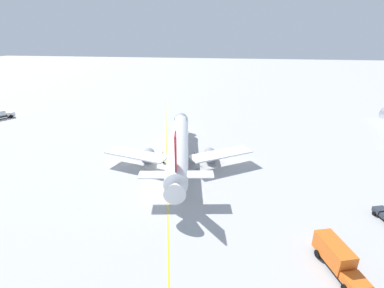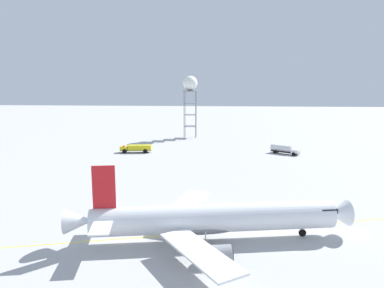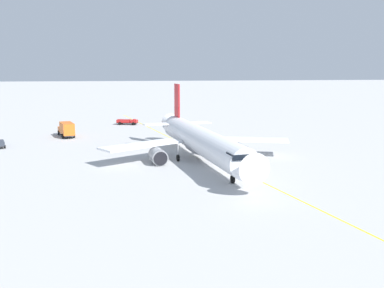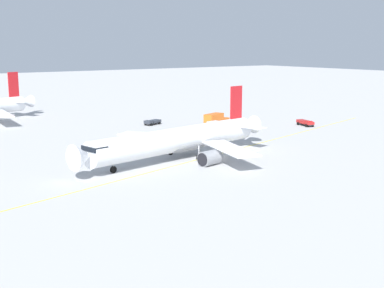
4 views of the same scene
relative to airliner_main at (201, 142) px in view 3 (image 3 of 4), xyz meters
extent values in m
plane|color=#B2B2B2|center=(-2.54, 3.55, -3.21)|extent=(600.00, 600.00, 0.00)
cylinder|color=white|center=(0.50, 0.09, 0.22)|extent=(35.74, 10.37, 4.14)
cone|color=white|center=(19.19, 3.45, 0.22)|extent=(3.65, 4.40, 3.93)
cone|color=white|center=(-18.48, -3.33, 0.52)|extent=(4.56, 4.17, 3.52)
cube|color=black|center=(17.02, 3.06, 1.15)|extent=(2.99, 3.89, 0.70)
ellipsoid|color=gray|center=(-1.25, -0.22, -0.92)|extent=(13.26, 5.93, 2.28)
cube|color=red|center=(-14.90, -2.68, 5.37)|extent=(3.19, 0.80, 6.15)
cube|color=white|center=(-15.54, 0.88, 1.05)|extent=(3.55, 5.95, 0.20)
cube|color=white|center=(-14.26, -6.24, 1.05)|extent=(3.55, 5.95, 0.20)
cube|color=white|center=(-4.28, 8.42, -0.50)|extent=(7.40, 14.53, 0.28)
cube|color=white|center=(-1.08, -9.38, -0.50)|extent=(11.30, 13.83, 0.28)
cylinder|color=gray|center=(-1.43, 6.80, -2.00)|extent=(3.93, 3.09, 2.50)
cylinder|color=black|center=(0.36, 7.13, -2.00)|extent=(0.52, 2.12, 2.12)
cylinder|color=gray|center=(1.03, -6.87, -2.00)|extent=(3.93, 3.09, 2.50)
cylinder|color=black|center=(2.83, -6.55, -2.00)|extent=(0.52, 2.12, 2.12)
cylinder|color=#9EA0A5|center=(13.80, 2.48, -1.58)|extent=(0.20, 0.20, 2.15)
cylinder|color=black|center=(13.80, 2.48, -2.66)|extent=(1.14, 0.49, 1.10)
cylinder|color=#9EA0A5|center=(-1.86, 3.19, -1.58)|extent=(0.20, 0.20, 2.15)
cylinder|color=black|center=(-1.86, 3.19, -2.66)|extent=(1.14, 0.49, 1.10)
cylinder|color=#9EA0A5|center=(-0.64, -3.64, -1.58)|extent=(0.20, 0.20, 2.15)
cylinder|color=black|center=(-0.64, -3.64, -2.66)|extent=(1.14, 0.49, 1.10)
cube|color=#232326|center=(-45.64, -13.00, -2.73)|extent=(2.74, 5.36, 0.20)
cube|color=red|center=(-45.20, -11.25, -2.30)|extent=(2.13, 1.93, 0.65)
cube|color=black|center=(-45.04, -10.60, -2.20)|extent=(1.50, 0.44, 0.36)
cube|color=red|center=(-45.85, -13.85, -2.28)|extent=(2.58, 3.74, 0.70)
cube|color=red|center=(-45.20, -11.25, -1.88)|extent=(1.38, 0.89, 0.16)
cylinder|color=black|center=(-46.08, -11.03, -2.83)|extent=(0.46, 0.81, 0.76)
cylinder|color=black|center=(-44.33, -11.47, -2.83)|extent=(0.46, 0.81, 0.76)
cylinder|color=black|center=(-46.92, -14.38, -2.83)|extent=(0.46, 0.81, 0.76)
cylinder|color=black|center=(-45.16, -14.82, -2.83)|extent=(0.46, 0.81, 0.76)
cylinder|color=black|center=(-15.26, -34.50, -2.89)|extent=(0.70, 0.47, 0.64)
cylinder|color=black|center=(-18.11, -35.45, -2.89)|extent=(0.70, 0.47, 0.64)
cube|color=#232326|center=(-28.17, -25.37, -2.61)|extent=(8.17, 4.37, 0.20)
cube|color=orange|center=(-30.81, -26.25, -2.01)|extent=(2.99, 2.94, 1.00)
cube|color=black|center=(-31.85, -26.60, -1.86)|extent=(0.69, 1.86, 0.56)
cube|color=orange|center=(-26.94, -24.96, -1.31)|extent=(5.82, 3.88, 2.40)
cylinder|color=black|center=(-30.45, -27.34, -2.71)|extent=(1.04, 0.58, 1.00)
cylinder|color=black|center=(-31.17, -25.16, -2.71)|extent=(1.04, 0.58, 1.00)
cylinder|color=black|center=(-25.39, -25.66, -2.71)|extent=(1.04, 0.58, 1.00)
cylinder|color=black|center=(-26.11, -23.48, -2.71)|extent=(1.04, 0.58, 1.00)
cube|color=yellow|center=(-3.12, 2.09, -3.20)|extent=(128.98, 34.13, 0.01)
camera|label=1|loc=(-56.43, -12.37, 23.27)|focal=26.20mm
camera|label=2|loc=(1.08, -49.83, 19.76)|focal=33.57mm
camera|label=3|loc=(73.38, -9.22, 12.78)|focal=44.23mm
camera|label=4|loc=(48.69, 72.06, 16.03)|focal=48.54mm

